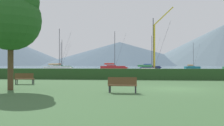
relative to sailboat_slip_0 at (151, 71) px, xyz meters
The scene contains 17 objects.
ground_plane 24.55m from the sailboat_slip_0, 88.50° to the right, with size 1000.00×1000.00×0.00m, color #385B33.
harbor_water 112.47m from the sailboat_slip_0, 89.67° to the left, with size 320.00×246.00×0.00m, color slate.
hedge_line 13.55m from the sailboat_slip_0, 87.28° to the right, with size 80.00×1.20×1.24m, color #284C23.
sailboat_slip_0 is the anchor object (origin of this frame).
sailboat_slip_1 55.32m from the sailboat_slip_0, 123.73° to the left, with size 9.17×3.28×9.67m.
sailboat_slip_5 74.80m from the sailboat_slip_0, 119.24° to the left, with size 9.09×4.49×12.71m.
sailboat_slip_7 65.99m from the sailboat_slip_0, 72.94° to the left, with size 7.19×3.51×10.76m.
sailboat_slip_8 38.29m from the sailboat_slip_0, 131.94° to the left, with size 8.76×3.44×12.15m.
sailboat_slip_10 55.74m from the sailboat_slip_0, 87.77° to the left, with size 8.67×4.24×12.79m.
sailboat_slip_11 40.70m from the sailboat_slip_0, 105.02° to the left, with size 9.50×4.10×12.61m.
park_bench_near_path 24.60m from the sailboat_slip_0, 118.24° to the right, with size 1.66×0.62×0.95m.
park_bench_under_tree 27.56m from the sailboat_slip_0, 95.77° to the right, with size 1.74×0.55×0.95m.
park_tree 28.72m from the sailboat_slip_0, 110.99° to the right, with size 4.06×4.06×7.21m.
dock_crane 47.04m from the sailboat_slip_0, 85.91° to the left, with size 7.70×2.00×21.77m.
distant_hill_west_ridge 387.92m from the sailboat_slip_0, 93.19° to the left, with size 232.88×232.88×36.09m, color #425666.
distant_hill_east_ridge 387.42m from the sailboat_slip_0, 122.35° to the left, with size 205.51×205.51×42.47m, color #4C6070.
distant_hill_far_shoulder 351.81m from the sailboat_slip_0, 95.53° to the left, with size 254.71×254.71×36.97m, color #425666.
Camera 1 is at (-2.35, -17.90, 1.70)m, focal length 40.48 mm.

